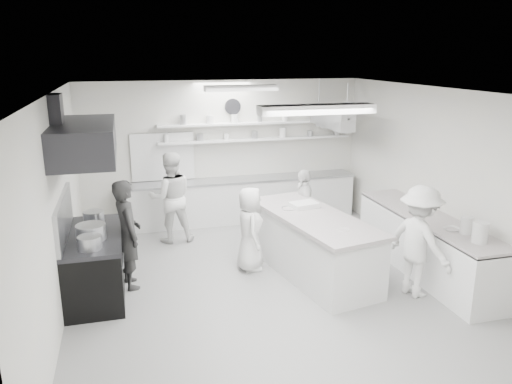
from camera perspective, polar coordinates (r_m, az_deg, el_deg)
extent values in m
cube|color=gray|center=(8.02, 1.45, -10.62)|extent=(6.00, 7.00, 0.02)
cube|color=white|center=(7.22, 1.62, 11.45)|extent=(6.00, 7.00, 0.02)
cube|color=beige|center=(10.79, -3.73, 4.69)|extent=(6.00, 0.04, 3.00)
cube|color=beige|center=(4.45, 14.62, -12.00)|extent=(6.00, 0.04, 3.00)
cube|color=beige|center=(7.26, -21.85, -1.80)|extent=(0.04, 7.00, 3.00)
cube|color=beige|center=(8.79, 20.66, 1.20)|extent=(0.04, 7.00, 3.00)
cube|color=black|center=(7.94, -17.89, -8.03)|extent=(0.80, 1.80, 0.90)
cube|color=#26262B|center=(7.42, -19.10, 5.58)|extent=(0.85, 2.00, 0.50)
cube|color=silver|center=(10.81, -1.76, -0.94)|extent=(5.00, 0.60, 0.92)
cube|color=silver|center=(10.78, 0.06, 6.06)|extent=(4.20, 0.26, 0.04)
cube|color=silver|center=(10.73, 0.06, 7.90)|extent=(4.20, 0.26, 0.04)
cube|color=black|center=(10.61, -10.61, 3.99)|extent=(1.30, 0.04, 1.00)
cylinder|color=white|center=(10.66, -2.70, 9.73)|extent=(0.32, 0.05, 0.32)
cube|color=silver|center=(8.73, 18.89, -5.81)|extent=(0.74, 3.30, 0.94)
cube|color=#A5A6AB|center=(10.22, 8.63, 8.48)|extent=(0.30, 1.60, 0.40)
cube|color=silver|center=(5.53, 6.98, 9.38)|extent=(1.30, 0.25, 0.10)
cube|color=silver|center=(8.96, -1.71, 11.79)|extent=(1.30, 0.25, 0.10)
cube|color=silver|center=(8.26, 6.50, -6.17)|extent=(1.46, 2.76, 0.97)
cylinder|color=#A5A6AB|center=(7.52, -18.33, -4.53)|extent=(0.42, 0.42, 0.27)
imported|color=#262626|center=(7.90, -14.48, -4.69)|extent=(0.53, 0.70, 1.71)
imported|color=silver|center=(9.65, -9.71, -0.61)|extent=(0.86, 0.67, 1.75)
imported|color=silver|center=(8.31, -0.69, -4.24)|extent=(0.51, 0.73, 1.42)
imported|color=silver|center=(9.41, 5.43, -1.78)|extent=(0.48, 0.90, 1.47)
imported|color=silver|center=(7.77, 18.15, -5.40)|extent=(0.90, 1.22, 1.70)
imported|color=#A5A6AB|center=(8.40, 3.79, -2.02)|extent=(0.28, 0.28, 0.06)
imported|color=silver|center=(7.49, 9.92, -4.45)|extent=(0.20, 0.20, 0.06)
imported|color=silver|center=(8.06, 21.51, -4.07)|extent=(0.26, 0.26, 0.06)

